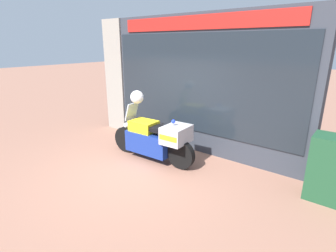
% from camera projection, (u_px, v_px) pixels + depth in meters
% --- Properties ---
extents(ground_plane, '(60.00, 60.00, 0.00)m').
position_uv_depth(ground_plane, '(137.00, 171.00, 5.77)').
color(ground_plane, '#9E6B56').
extents(shop_building, '(6.13, 0.55, 3.39)m').
position_uv_depth(shop_building, '(178.00, 82.00, 6.97)').
color(shop_building, '#333842').
rests_on(shop_building, ground).
extents(window_display, '(4.91, 0.30, 2.11)m').
position_uv_depth(window_display, '(199.00, 130.00, 6.96)').
color(window_display, slate).
rests_on(window_display, ground).
extents(paramedic_motorcycle, '(2.35, 0.68, 1.33)m').
position_uv_depth(paramedic_motorcycle, '(155.00, 138.00, 6.16)').
color(paramedic_motorcycle, black).
rests_on(paramedic_motorcycle, ground).
extents(white_helmet, '(0.31, 0.31, 0.31)m').
position_uv_depth(white_helmet, '(137.00, 97.00, 6.17)').
color(white_helmet, white).
rests_on(white_helmet, paramedic_motorcycle).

